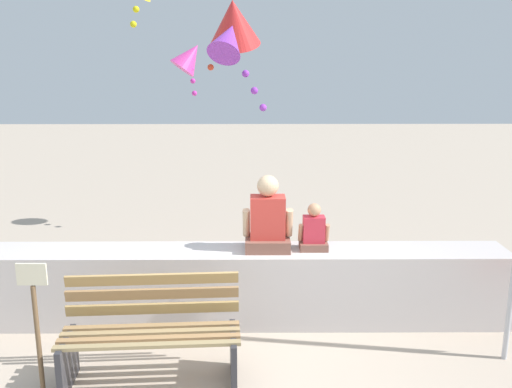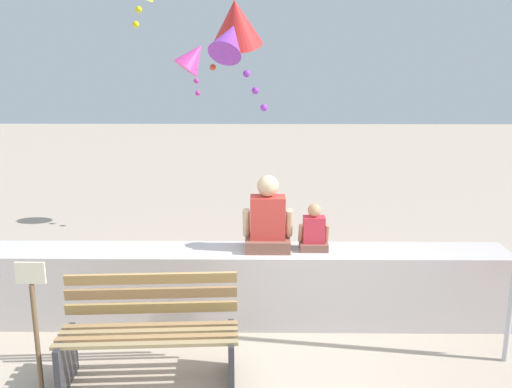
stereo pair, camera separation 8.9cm
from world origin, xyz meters
name	(u,v)px [view 1 (the left image)]	position (x,y,z in m)	size (l,w,h in m)	color
ground_plane	(215,386)	(0.00, 0.00, 0.00)	(40.00, 40.00, 0.00)	#B5A38F
seawall_ledge	(222,286)	(0.00, 1.24, 0.40)	(5.98, 0.57, 0.80)	beige
park_bench	(151,335)	(-0.55, 0.14, 0.41)	(1.56, 0.70, 0.88)	#958057
person_adult	(268,221)	(0.48, 1.27, 1.11)	(0.52, 0.38, 0.79)	brown
person_child	(314,231)	(0.96, 1.27, 0.99)	(0.32, 0.24, 0.49)	brown
kite_purple	(229,41)	(0.07, 1.98, 2.92)	(0.68, 0.64, 1.04)	purple
kite_magenta	(190,57)	(-0.64, 4.63, 2.76)	(0.72, 0.63, 0.89)	#DB3D9E
kite_red	(234,23)	(0.10, 2.90, 3.17)	(0.73, 0.87, 0.96)	red
sign_post	(36,319)	(-1.41, -0.14, 0.70)	(0.24, 0.04, 1.18)	brown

